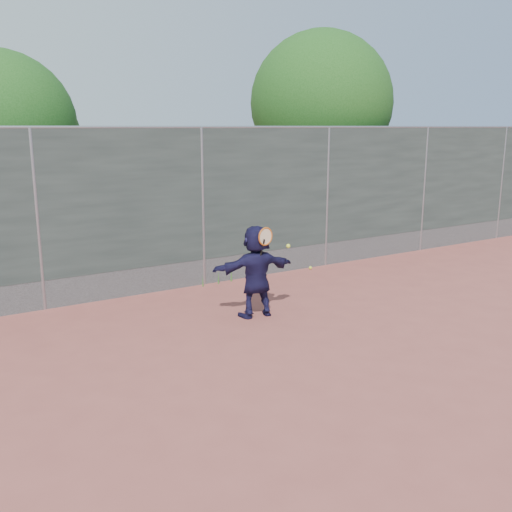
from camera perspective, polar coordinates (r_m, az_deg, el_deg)
ground at (r=8.38m, az=5.72°, el=-8.31°), size 80.00×80.00×0.00m
player at (r=9.13m, az=-0.00°, el=-1.53°), size 1.43×0.58×1.50m
ball_ground at (r=12.35m, az=5.46°, el=-1.18°), size 0.07×0.07×0.07m
fence at (r=10.89m, az=-5.36°, el=5.23°), size 20.00×0.06×3.03m
swing_action at (r=8.89m, az=1.17°, el=1.75°), size 0.59×0.15×0.51m
tree_right at (r=15.24m, az=6.97°, el=14.54°), size 3.78×3.60×5.39m
tree_left at (r=12.88m, az=-23.53°, el=11.47°), size 3.15×3.00×4.53m
weed_clump at (r=11.21m, az=-3.59°, el=-2.08°), size 0.68×0.07×0.30m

